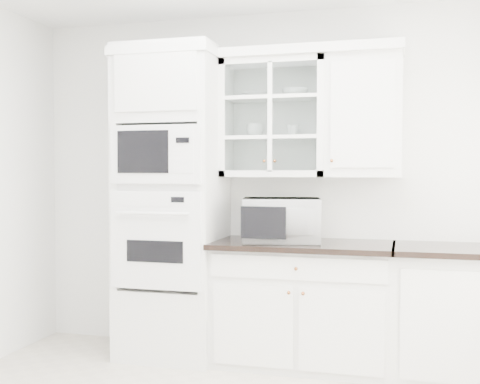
% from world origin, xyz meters
% --- Properties ---
extents(room_shell, '(4.00, 3.50, 2.70)m').
position_xyz_m(room_shell, '(0.00, 0.43, 1.78)').
color(room_shell, white).
rests_on(room_shell, ground).
extents(oven_column, '(0.76, 0.68, 2.40)m').
position_xyz_m(oven_column, '(-0.75, 1.42, 1.20)').
color(oven_column, white).
rests_on(oven_column, ground).
extents(base_cabinet_run, '(1.32, 0.67, 0.92)m').
position_xyz_m(base_cabinet_run, '(0.28, 1.45, 0.46)').
color(base_cabinet_run, white).
rests_on(base_cabinet_run, ground).
extents(extra_base_cabinet, '(0.72, 0.67, 0.92)m').
position_xyz_m(extra_base_cabinet, '(1.28, 1.45, 0.46)').
color(extra_base_cabinet, white).
rests_on(extra_base_cabinet, ground).
extents(upper_cabinet_glass, '(0.80, 0.33, 0.90)m').
position_xyz_m(upper_cabinet_glass, '(0.03, 1.58, 1.85)').
color(upper_cabinet_glass, white).
rests_on(upper_cabinet_glass, room_shell).
extents(upper_cabinet_solid, '(0.55, 0.33, 0.90)m').
position_xyz_m(upper_cabinet_solid, '(0.71, 1.58, 1.85)').
color(upper_cabinet_solid, white).
rests_on(upper_cabinet_solid, room_shell).
extents(crown_molding, '(2.14, 0.38, 0.07)m').
position_xyz_m(crown_molding, '(-0.07, 1.56, 2.33)').
color(crown_molding, white).
rests_on(crown_molding, room_shell).
extents(countertop_microwave, '(0.64, 0.57, 0.33)m').
position_xyz_m(countertop_microwave, '(0.12, 1.41, 1.08)').
color(countertop_microwave, white).
rests_on(countertop_microwave, base_cabinet_run).
extents(bowl_a, '(0.24, 0.24, 0.05)m').
position_xyz_m(bowl_a, '(-0.11, 1.60, 2.03)').
color(bowl_a, white).
rests_on(bowl_a, upper_cabinet_glass).
extents(bowl_b, '(0.21, 0.21, 0.06)m').
position_xyz_m(bowl_b, '(0.19, 1.58, 2.04)').
color(bowl_b, white).
rests_on(bowl_b, upper_cabinet_glass).
extents(cup_a, '(0.16, 0.16, 0.10)m').
position_xyz_m(cup_a, '(-0.13, 1.60, 1.76)').
color(cup_a, white).
rests_on(cup_a, upper_cabinet_glass).
extents(cup_b, '(0.11, 0.11, 0.09)m').
position_xyz_m(cup_b, '(0.17, 1.60, 1.76)').
color(cup_b, white).
rests_on(cup_b, upper_cabinet_glass).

